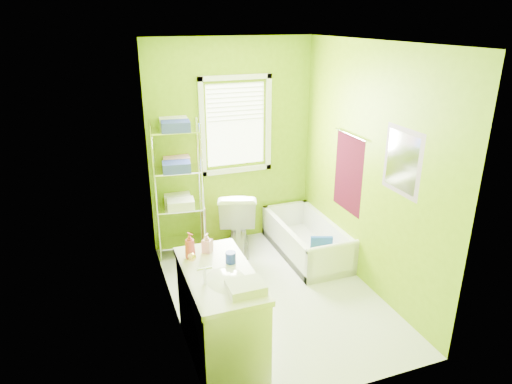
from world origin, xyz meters
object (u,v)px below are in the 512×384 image
object	(u,v)px
toilet	(238,219)
wire_shelf_unit	(179,174)
vanity	(221,311)
bathtub	(308,244)

from	to	relation	value
toilet	wire_shelf_unit	xyz separation A→B (m)	(-0.69, 0.11, 0.64)
vanity	wire_shelf_unit	size ratio (longest dim) A/B	0.64
toilet	wire_shelf_unit	bearing A→B (deg)	8.75
bathtub	vanity	distance (m)	2.06
toilet	bathtub	bearing A→B (deg)	166.37
bathtub	vanity	bearing A→B (deg)	-137.90
wire_shelf_unit	bathtub	bearing A→B (deg)	-22.02
bathtub	vanity	world-z (taller)	vanity
wire_shelf_unit	toilet	bearing A→B (deg)	-9.41
toilet	vanity	size ratio (longest dim) A/B	0.74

